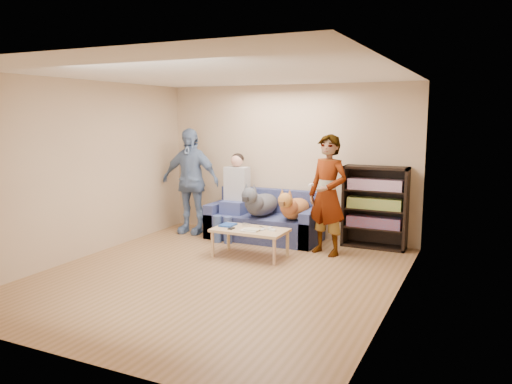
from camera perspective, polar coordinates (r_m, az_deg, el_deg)
The scene contains 27 objects.
ground at distance 6.66m, azimuth -4.47°, elevation -9.55°, with size 5.00×5.00×0.00m, color olive.
ceiling at distance 6.34m, azimuth -4.76°, elevation 13.34°, with size 5.00×5.00×0.00m, color white.
wall_back at distance 8.62m, azimuth 3.69°, elevation 3.50°, with size 4.50×4.50×0.00m, color tan.
wall_front at distance 4.41m, azimuth -20.97°, elevation -2.19°, with size 4.50×4.50×0.00m, color tan.
wall_left at distance 7.73m, azimuth -19.24°, elevation 2.42°, with size 5.00×5.00×0.00m, color tan.
wall_right at distance 5.61m, azimuth 15.76°, elevation 0.32°, with size 5.00×5.00×0.00m, color tan.
blanket at distance 8.07m, azimuth 5.22°, elevation -2.66°, with size 0.39×0.33×0.14m, color #A5A5A9.
person_standing_right at distance 7.54m, azimuth 8.20°, elevation -0.36°, with size 0.66×0.43×1.81m, color gray.
person_standing_left at distance 8.91m, azimuth -7.53°, elevation 1.24°, with size 1.09×0.45×1.86m, color #6B8DAC.
held_controller at distance 7.38m, azimuth 6.29°, elevation 0.82°, with size 0.04×0.12×0.03m, color white.
notebook_blue at distance 7.64m, azimuth -3.23°, elevation -3.78°, with size 0.20×0.26×0.03m, color #1B4299.
papers at distance 7.31m, azimuth -0.68°, elevation -4.38°, with size 0.26×0.20×0.01m, color silver.
magazine at distance 7.31m, azimuth -0.40°, elevation -4.27°, with size 0.22×0.17×0.01m, color beige.
camera_silver at distance 7.57m, azimuth -1.11°, elevation -3.78°, with size 0.11×0.06×0.05m, color silver.
controller_a at distance 7.39m, azimuth 1.61°, elevation -4.18°, with size 0.04×0.13×0.03m, color silver.
controller_b at distance 7.29m, azimuth 1.93°, elevation -4.37°, with size 0.09×0.06×0.03m, color white.
headphone_cup_a at distance 7.31m, azimuth 0.65°, elevation -4.35°, with size 0.07×0.07×0.02m, color white.
headphone_cup_b at distance 7.39m, azimuth 0.91°, elevation -4.22°, with size 0.07×0.07×0.02m, color silver.
pen_orange at distance 7.29m, azimuth -1.38°, elevation -4.45°, with size 0.01×0.01×0.14m, color orange.
pen_black at distance 7.53m, azimuth 0.73°, elevation -4.02°, with size 0.01×0.01×0.14m, color black.
wallet at distance 7.42m, azimuth -2.84°, elevation -4.18°, with size 0.07×0.12×0.01m, color black.
sofa at distance 8.50m, azimuth 1.05°, elevation -3.51°, with size 1.90×0.85×0.82m.
person_seated at distance 8.52m, azimuth -2.49°, elevation -0.12°, with size 0.40×0.73×1.47m.
dog_gray at distance 8.26m, azimuth 0.46°, elevation -1.32°, with size 0.42×1.25×0.61m.
dog_tan at distance 8.04m, azimuth 4.33°, elevation -1.78°, with size 0.38×1.15×0.55m.
coffee_table at distance 7.43m, azimuth -0.69°, elevation -4.59°, with size 1.10×0.60×0.42m.
bookshelf at distance 8.10m, azimuth 13.45°, elevation -1.50°, with size 1.00×0.34×1.30m.
Camera 1 is at (3.15, -5.48, 2.10)m, focal length 35.00 mm.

